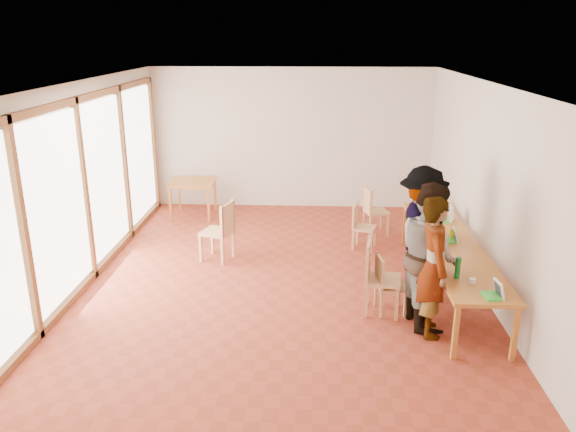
{
  "coord_description": "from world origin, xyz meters",
  "views": [
    {
      "loc": [
        0.48,
        -7.95,
        3.67
      ],
      "look_at": [
        0.12,
        -0.12,
        1.1
      ],
      "focal_mm": 35.0,
      "sensor_mm": 36.0,
      "label": 1
    }
  ],
  "objects": [
    {
      "name": "ground",
      "position": [
        0.0,
        0.0,
        0.0
      ],
      "size": [
        8.0,
        8.0,
        0.0
      ],
      "primitive_type": "plane",
      "color": "#9C3925",
      "rests_on": "ground"
    },
    {
      "name": "wall_back",
      "position": [
        0.0,
        4.0,
        1.5
      ],
      "size": [
        6.0,
        0.1,
        3.0
      ],
      "primitive_type": "cube",
      "color": "beige",
      "rests_on": "ground"
    },
    {
      "name": "wall_front",
      "position": [
        0.0,
        -4.0,
        1.5
      ],
      "size": [
        6.0,
        0.1,
        3.0
      ],
      "primitive_type": "cube",
      "color": "beige",
      "rests_on": "ground"
    },
    {
      "name": "wall_right",
      "position": [
        3.0,
        0.0,
        1.5
      ],
      "size": [
        0.1,
        8.0,
        3.0
      ],
      "primitive_type": "cube",
      "color": "beige",
      "rests_on": "ground"
    },
    {
      "name": "window_wall",
      "position": [
        -2.96,
        0.0,
        1.5
      ],
      "size": [
        0.1,
        8.0,
        3.0
      ],
      "primitive_type": "cube",
      "color": "white",
      "rests_on": "ground"
    },
    {
      "name": "ceiling",
      "position": [
        0.0,
        0.0,
        3.02
      ],
      "size": [
        6.0,
        8.0,
        0.04
      ],
      "primitive_type": "cube",
      "color": "white",
      "rests_on": "wall_back"
    },
    {
      "name": "communal_table",
      "position": [
        2.5,
        -0.16,
        0.7
      ],
      "size": [
        0.8,
        4.0,
        0.75
      ],
      "color": "#C7852C",
      "rests_on": "ground"
    },
    {
      "name": "side_table",
      "position": [
        -2.02,
        3.2,
        0.67
      ],
      "size": [
        0.9,
        0.9,
        0.75
      ],
      "rotation": [
        0.0,
        0.0,
        0.04
      ],
      "color": "#C7852C",
      "rests_on": "ground"
    },
    {
      "name": "chair_near",
      "position": [
        1.34,
        -0.93,
        0.62
      ],
      "size": [
        0.53,
        0.53,
        0.54
      ],
      "rotation": [
        0.0,
        0.0,
        -0.14
      ],
      "color": "tan",
      "rests_on": "ground"
    },
    {
      "name": "chair_mid",
      "position": [
        1.47,
        -0.95,
        0.5
      ],
      "size": [
        0.43,
        0.43,
        0.44
      ],
      "rotation": [
        0.0,
        0.0,
        0.13
      ],
      "color": "tan",
      "rests_on": "ground"
    },
    {
      "name": "chair_far",
      "position": [
        1.31,
        1.49,
        0.5
      ],
      "size": [
        0.47,
        0.47,
        0.43
      ],
      "rotation": [
        0.0,
        0.0,
        -0.3
      ],
      "color": "tan",
      "rests_on": "ground"
    },
    {
      "name": "chair_empty",
      "position": [
        1.6,
        2.26,
        0.55
      ],
      "size": [
        0.51,
        0.51,
        0.47
      ],
      "rotation": [
        0.0,
        0.0,
        0.26
      ],
      "color": "tan",
      "rests_on": "ground"
    },
    {
      "name": "chair_spare",
      "position": [
        -1.02,
        0.81,
        0.62
      ],
      "size": [
        0.6,
        0.6,
        0.54
      ],
      "rotation": [
        0.0,
        0.0,
        2.82
      ],
      "color": "tan",
      "rests_on": "ground"
    },
    {
      "name": "person_near",
      "position": [
        1.99,
        -1.47,
        0.91
      ],
      "size": [
        0.45,
        0.67,
        1.82
      ],
      "primitive_type": "imported",
      "rotation": [
        0.0,
        0.0,
        1.59
      ],
      "color": "gray",
      "rests_on": "ground"
    },
    {
      "name": "person_mid",
      "position": [
        1.99,
        -1.18,
        0.96
      ],
      "size": [
        0.85,
        1.03,
        1.91
      ],
      "primitive_type": "imported",
      "rotation": [
        0.0,
        0.0,
        1.72
      ],
      "color": "gray",
      "rests_on": "ground"
    },
    {
      "name": "person_far",
      "position": [
        2.06,
        -0.17,
        0.94
      ],
      "size": [
        0.77,
        1.25,
        1.88
      ],
      "primitive_type": "imported",
      "rotation": [
        0.0,
        0.0,
        1.51
      ],
      "color": "gray",
      "rests_on": "ground"
    },
    {
      "name": "laptop_near",
      "position": [
        2.6,
        -1.95,
        0.81
      ],
      "size": [
        0.23,
        0.26,
        0.2
      ],
      "rotation": [
        0.0,
        0.0,
        0.11
      ],
      "color": "green",
      "rests_on": "communal_table"
    },
    {
      "name": "laptop_mid",
      "position": [
        2.53,
        -0.13,
        0.8
      ],
      "size": [
        0.21,
        0.24,
        0.2
      ],
      "rotation": [
        0.0,
        0.0,
        -0.05
      ],
      "color": "green",
      "rests_on": "communal_table"
    },
    {
      "name": "laptop_far",
      "position": [
        2.68,
        0.84,
        0.81
      ],
      "size": [
        0.32,
        0.33,
        0.23
      ],
      "rotation": [
        0.0,
        0.0,
        -0.42
      ],
      "color": "green",
      "rests_on": "communal_table"
    },
    {
      "name": "yellow_mug",
      "position": [
        2.59,
        0.08,
        0.8
      ],
      "size": [
        0.14,
        0.14,
        0.11
      ],
      "primitive_type": "imported",
      "rotation": [
        0.0,
        0.0,
        -0.0
      ],
      "color": "#CEC810",
      "rests_on": "communal_table"
    },
    {
      "name": "green_bottle",
      "position": [
        2.29,
        -1.45,
        0.89
      ],
      "size": [
        0.07,
        0.07,
        0.28
      ],
      "primitive_type": "cylinder",
      "color": "#0E6222",
      "rests_on": "communal_table"
    },
    {
      "name": "clear_glass",
      "position": [
        2.19,
        1.36,
        0.8
      ],
      "size": [
        0.07,
        0.07,
        0.09
      ],
      "primitive_type": "cylinder",
      "color": "silver",
      "rests_on": "communal_table"
    },
    {
      "name": "condiment_cup",
      "position": [
        2.45,
        -1.59,
        0.78
      ],
      "size": [
        0.08,
        0.08,
        0.06
      ],
      "primitive_type": "cylinder",
      "color": "white",
      "rests_on": "communal_table"
    },
    {
      "name": "pink_phone",
      "position": [
        2.45,
        1.05,
        0.76
      ],
      "size": [
        0.05,
        0.1,
        0.01
      ],
      "primitive_type": "cube",
      "color": "#F14996",
      "rests_on": "communal_table"
    },
    {
      "name": "black_pouch",
      "position": [
        2.67,
        1.71,
        0.8
      ],
      "size": [
        0.16,
        0.26,
        0.09
      ],
      "primitive_type": "cube",
      "color": "black",
      "rests_on": "communal_table"
    }
  ]
}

